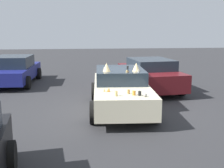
% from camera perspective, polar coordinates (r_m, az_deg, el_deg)
% --- Properties ---
extents(ground_plane, '(60.00, 60.00, 0.00)m').
position_cam_1_polar(ground_plane, '(9.61, 1.79, -5.23)').
color(ground_plane, '#2D2D30').
extents(art_car_decorated, '(4.65, 2.24, 1.63)m').
position_cam_1_polar(art_car_decorated, '(9.52, 1.77, -0.97)').
color(art_car_decorated, beige).
rests_on(art_car_decorated, ground).
extents(parked_sedan_row_back_center, '(4.44, 2.17, 1.41)m').
position_cam_1_polar(parked_sedan_row_back_center, '(14.73, -19.34, 2.71)').
color(parked_sedan_row_back_center, navy).
rests_on(parked_sedan_row_back_center, ground).
extents(parked_sedan_behind_left, '(4.60, 2.43, 1.42)m').
position_cam_1_polar(parked_sedan_behind_left, '(12.65, 7.69, 2.02)').
color(parked_sedan_behind_left, '#5B1419').
rests_on(parked_sedan_behind_left, ground).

